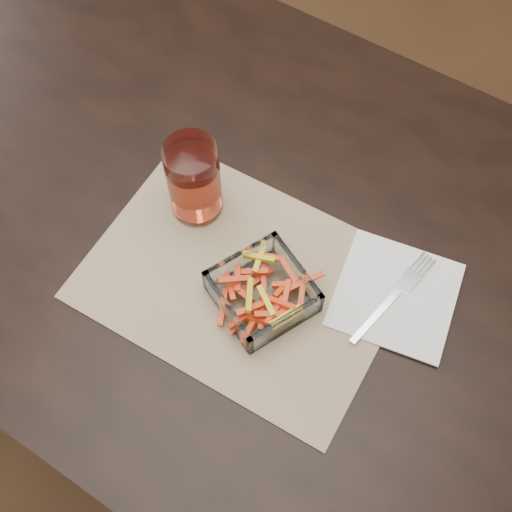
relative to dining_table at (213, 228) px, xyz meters
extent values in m
plane|color=#331E0F|center=(0.00, 0.00, -0.66)|extent=(4.50, 4.50, 0.00)
cube|color=black|center=(0.00, 0.00, 0.07)|extent=(1.60, 0.90, 0.03)
cylinder|color=black|center=(-0.72, 0.37, -0.30)|extent=(0.06, 0.06, 0.72)
cube|color=tan|center=(0.12, -0.09, 0.09)|extent=(0.46, 0.35, 0.00)
cube|color=white|center=(0.16, -0.10, 0.09)|extent=(0.17, 0.17, 0.01)
cube|color=white|center=(0.19, -0.05, 0.12)|extent=(0.12, 0.06, 0.05)
cube|color=white|center=(0.14, -0.15, 0.12)|extent=(0.12, 0.06, 0.05)
cube|color=white|center=(0.11, -0.08, 0.12)|extent=(0.06, 0.12, 0.05)
cube|color=white|center=(0.22, -0.12, 0.12)|extent=(0.06, 0.12, 0.05)
cylinder|color=white|center=(-0.01, -0.02, 0.16)|extent=(0.08, 0.08, 0.14)
cylinder|color=#A12A17|center=(-0.01, -0.02, 0.15)|extent=(0.07, 0.07, 0.09)
cube|color=white|center=(0.33, 0.01, 0.09)|extent=(0.20, 0.20, 0.00)
cube|color=silver|center=(0.32, -0.04, 0.10)|extent=(0.03, 0.11, 0.00)
cube|color=silver|center=(0.33, 0.04, 0.10)|extent=(0.03, 0.04, 0.00)
cube|color=silver|center=(0.33, 0.08, 0.10)|extent=(0.01, 0.04, 0.00)
cube|color=silver|center=(0.34, 0.08, 0.10)|extent=(0.01, 0.04, 0.00)
cube|color=silver|center=(0.34, 0.08, 0.10)|extent=(0.01, 0.04, 0.00)
cube|color=silver|center=(0.35, 0.07, 0.10)|extent=(0.01, 0.04, 0.00)
camera|label=1|loc=(0.36, -0.43, 0.96)|focal=45.00mm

